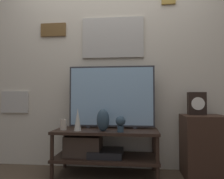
{
  "coord_description": "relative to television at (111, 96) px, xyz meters",
  "views": [
    {
      "loc": [
        0.33,
        -2.1,
        0.83
      ],
      "look_at": [
        0.07,
        0.28,
        0.92
      ],
      "focal_mm": 35.0,
      "sensor_mm": 36.0,
      "label": 1
    }
  ],
  "objects": [
    {
      "name": "mantel_clock",
      "position": [
        0.93,
        -0.02,
        -0.08
      ],
      "size": [
        0.18,
        0.11,
        0.25
      ],
      "color": "black",
      "rests_on": "side_table"
    },
    {
      "name": "media_console",
      "position": [
        -0.13,
        -0.1,
        -0.54
      ],
      "size": [
        1.12,
        0.47,
        0.49
      ],
      "color": "black",
      "rests_on": "ground_plane"
    },
    {
      "name": "candle_jar",
      "position": [
        -0.5,
        -0.18,
        -0.31
      ],
      "size": [
        0.07,
        0.07,
        0.12
      ],
      "color": "#C1B29E",
      "rests_on": "media_console"
    },
    {
      "name": "television",
      "position": [
        0.0,
        0.0,
        0.0
      ],
      "size": [
        0.97,
        0.05,
        0.71
      ],
      "color": "#333338",
      "rests_on": "media_console"
    },
    {
      "name": "vase_urn_stoneware",
      "position": [
        -0.06,
        -0.22,
        -0.25
      ],
      "size": [
        0.13,
        0.11,
        0.23
      ],
      "color": "#2D4251",
      "rests_on": "media_console"
    },
    {
      "name": "vase_slim_bronze",
      "position": [
        -0.33,
        -0.22,
        -0.24
      ],
      "size": [
        0.08,
        0.08,
        0.24
      ],
      "color": "beige",
      "rests_on": "media_console"
    },
    {
      "name": "wall_back",
      "position": [
        -0.05,
        0.18,
        0.5
      ],
      "size": [
        6.4,
        0.08,
        2.7
      ],
      "color": "beige",
      "rests_on": "ground_plane"
    },
    {
      "name": "decorative_bust",
      "position": [
        0.12,
        -0.26,
        -0.27
      ],
      "size": [
        0.1,
        0.1,
        0.16
      ],
      "color": "#2D4251",
      "rests_on": "media_console"
    },
    {
      "name": "side_table",
      "position": [
        0.98,
        -0.08,
        -0.53
      ],
      "size": [
        0.42,
        0.43,
        0.65
      ],
      "color": "#382319",
      "rests_on": "ground_plane"
    }
  ]
}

